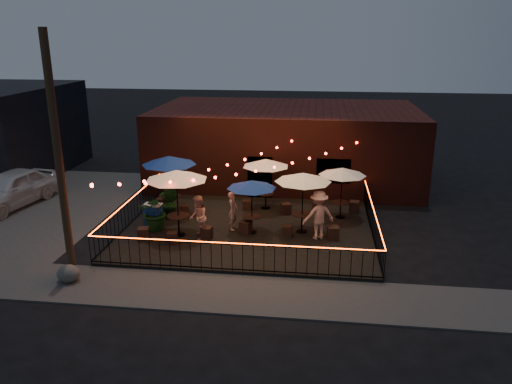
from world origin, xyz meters
The scene contains 38 objects.
ground centered at (0.00, 0.00, 0.00)m, with size 110.00×110.00×0.00m, color black.
patio centered at (0.00, 2.00, 0.07)m, with size 10.00×8.00×0.15m, color black.
sidewalk centered at (0.00, -3.25, 0.03)m, with size 18.00×2.50×0.05m, color #3B3836.
parking_lot centered at (-12.00, 4.00, 0.01)m, with size 11.00×12.00×0.02m, color #3B3836.
brick_building centered at (1.00, 9.99, 2.00)m, with size 14.00×8.00×4.00m.
utility_pole centered at (-5.40, -2.60, 4.00)m, with size 0.26×0.26×8.00m, color #3C2918.
fence_front centered at (0.00, -2.00, 0.66)m, with size 10.00×0.04×1.04m.
fence_left centered at (-5.00, 2.00, 0.66)m, with size 0.04×8.00×1.04m.
fence_right centered at (5.00, 2.00, 0.66)m, with size 0.04×8.00×1.04m.
festoon_lights centered at (-1.01, 1.70, 2.52)m, with size 10.02×8.72×1.32m.
cafe_table_0 centered at (-2.64, 0.87, 2.60)m, with size 2.97×2.97×2.68m.
cafe_table_1 centered at (-3.65, 3.30, 2.55)m, with size 2.68×2.68×2.62m.
cafe_table_2 centered at (0.20, 1.53, 2.14)m, with size 2.41×2.41×2.18m.
cafe_table_3 centered at (0.44, 4.47, 2.27)m, with size 2.79×2.79×2.32m.
cafe_table_4 centered at (2.19, 1.83, 2.41)m, with size 2.42×2.42×2.47m.
cafe_table_5 centered at (3.80, 3.69, 2.19)m, with size 2.14×2.14×2.24m.
bistro_chair_0 centered at (-3.86, 0.21, 0.40)m, with size 0.42×0.42×0.50m, color black.
bistro_chair_1 centered at (-2.66, 0.03, 0.37)m, with size 0.38×0.38×0.45m, color black.
bistro_chair_2 centered at (-4.34, 3.88, 0.38)m, with size 0.38×0.38×0.45m, color black.
bistro_chair_3 centered at (-3.04, 3.22, 0.36)m, with size 0.35×0.35×0.42m, color black.
bistro_chair_4 centered at (-1.47, 0.66, 0.39)m, with size 0.40×0.40×0.47m, color black.
bistro_chair_5 centered at (-0.03, 1.35, 0.40)m, with size 0.43×0.43×0.51m, color black.
bistro_chair_6 centered at (-0.39, 4.22, 0.37)m, with size 0.37×0.37×0.44m, color black.
bistro_chair_7 centered at (1.40, 3.86, 0.39)m, with size 0.41×0.41×0.48m, color black.
bistro_chair_8 centered at (1.65, 1.33, 0.36)m, with size 0.36×0.36×0.42m, color black.
bistro_chair_9 centered at (3.42, 1.21, 0.41)m, with size 0.44×0.44×0.52m, color black.
bistro_chair_10 centered at (2.80, 4.27, 0.37)m, with size 0.37×0.37×0.44m, color black.
bistro_chair_11 centered at (4.44, 4.44, 0.41)m, with size 0.43×0.43×0.51m, color black.
patron_a centered at (-0.60, 1.77, 0.95)m, with size 0.58×0.38×1.59m, color #DFA996.
patron_b centered at (-1.79, 0.66, 1.02)m, with size 0.84×0.66×1.74m, color tan.
patron_c centered at (2.84, 1.21, 1.12)m, with size 1.26×0.72×1.95m, color tan.
potted_shrub_a centered at (-3.70, 1.36, 0.91)m, with size 1.36×1.18×1.51m, color #1A3411.
potted_shrub_b centered at (-3.47, 2.63, 0.86)m, with size 0.78×0.63×1.42m, color #19330F.
potted_shrub_c centered at (-4.18, 4.42, 0.79)m, with size 0.72×0.72×1.28m, color #183F0B.
cooler centered at (-3.95, 1.70, 0.64)m, with size 0.76×0.56×0.96m.
boulder centered at (-5.24, -3.16, 0.32)m, with size 0.83×0.70×0.64m, color #4E4D48.
car_white centered at (-11.54, 3.69, 0.85)m, with size 2.02×5.01×1.71m, color silver.
car_silver centered at (-13.67, 7.13, 0.80)m, with size 1.70×4.87×1.61m, color #9E9CA4.
Camera 1 is at (2.67, -17.01, 7.82)m, focal length 35.00 mm.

